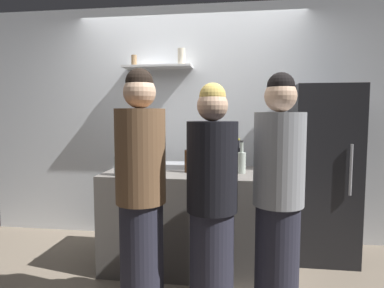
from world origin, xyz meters
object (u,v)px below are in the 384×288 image
(refrigerator, at_px, (322,173))
(wine_bottle_amber_glass, at_px, (189,160))
(wine_bottle_dark_glass, at_px, (238,156))
(person_brown_jacket, at_px, (141,196))
(wine_bottle_pale_glass, at_px, (242,161))
(person_grey_hoodie, at_px, (278,199))
(baking_pan, at_px, (178,166))
(water_bottle_plastic, at_px, (120,165))
(person_blonde, at_px, (212,206))
(utensil_holder, at_px, (210,163))

(refrigerator, distance_m, wine_bottle_amber_glass, 1.33)
(wine_bottle_dark_glass, xyz_separation_m, person_brown_jacket, (-0.65, -1.13, -0.14))
(wine_bottle_pale_glass, xyz_separation_m, person_brown_jacket, (-0.69, -0.77, -0.14))
(wine_bottle_pale_glass, relative_size, person_grey_hoodie, 0.17)
(refrigerator, bearing_deg, baking_pan, -170.71)
(water_bottle_plastic, relative_size, person_blonde, 0.13)
(utensil_holder, xyz_separation_m, water_bottle_plastic, (-0.73, -0.38, 0.03))
(wine_bottle_amber_glass, xyz_separation_m, wine_bottle_pale_glass, (0.47, 0.02, -0.01))
(wine_bottle_amber_glass, height_order, person_blonde, person_blonde)
(wine_bottle_pale_glass, distance_m, person_blonde, 0.80)
(wine_bottle_pale_glass, height_order, wine_bottle_dark_glass, wine_bottle_pale_glass)
(baking_pan, bearing_deg, person_blonde, -66.68)
(water_bottle_plastic, xyz_separation_m, person_blonde, (0.83, -0.51, -0.18))
(wine_bottle_pale_glass, distance_m, wine_bottle_dark_glass, 0.36)
(wine_bottle_dark_glass, bearing_deg, person_blonde, -98.79)
(wine_bottle_pale_glass, bearing_deg, utensil_holder, 155.07)
(refrigerator, bearing_deg, wine_bottle_pale_glass, -152.14)
(utensil_holder, height_order, wine_bottle_amber_glass, wine_bottle_amber_glass)
(refrigerator, bearing_deg, utensil_holder, -165.61)
(baking_pan, distance_m, water_bottle_plastic, 0.60)
(utensil_holder, xyz_separation_m, person_grey_hoodie, (0.53, -0.80, -0.12))
(wine_bottle_amber_glass, relative_size, person_blonde, 0.19)
(person_blonde, height_order, person_brown_jacket, person_brown_jacket)
(water_bottle_plastic, xyz_separation_m, person_grey_hoodie, (1.27, -0.42, -0.14))
(person_grey_hoodie, bearing_deg, refrigerator, 100.03)
(water_bottle_plastic, height_order, person_blonde, person_blonde)
(person_blonde, bearing_deg, utensil_holder, -160.35)
(wine_bottle_amber_glass, relative_size, wine_bottle_dark_glass, 1.07)
(person_grey_hoodie, bearing_deg, person_blonde, -131.80)
(person_blonde, xyz_separation_m, person_grey_hoodie, (0.44, 0.09, 0.04))
(baking_pan, xyz_separation_m, wine_bottle_amber_glass, (0.14, -0.20, 0.09))
(water_bottle_plastic, distance_m, person_blonde, 0.99)
(baking_pan, height_order, utensil_holder, utensil_holder)
(utensil_holder, height_order, person_brown_jacket, person_brown_jacket)
(refrigerator, xyz_separation_m, baking_pan, (-1.39, -0.23, 0.07))
(water_bottle_plastic, bearing_deg, wine_bottle_pale_glass, 13.20)
(wine_bottle_pale_glass, height_order, person_grey_hoodie, person_grey_hoodie)
(person_blonde, bearing_deg, person_brown_jacket, -73.26)
(person_brown_jacket, bearing_deg, baking_pan, -5.39)
(wine_bottle_pale_glass, distance_m, person_grey_hoodie, 0.72)
(wine_bottle_amber_glass, height_order, water_bottle_plastic, wine_bottle_amber_glass)
(utensil_holder, distance_m, wine_bottle_dark_glass, 0.34)
(person_grey_hoodie, bearing_deg, wine_bottle_dark_glass, 141.83)
(refrigerator, xyz_separation_m, wine_bottle_dark_glass, (-0.81, -0.06, 0.15))
(baking_pan, bearing_deg, wine_bottle_pale_glass, -17.07)
(baking_pan, distance_m, utensil_holder, 0.32)
(utensil_holder, bearing_deg, refrigerator, 14.39)
(wine_bottle_pale_glass, xyz_separation_m, person_blonde, (-0.20, -0.75, -0.20))
(refrigerator, height_order, person_blonde, refrigerator)
(baking_pan, relative_size, water_bottle_plastic, 1.64)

